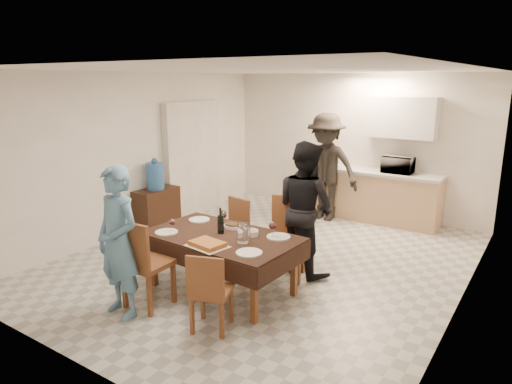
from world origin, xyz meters
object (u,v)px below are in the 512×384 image
savoury_tart (207,244)px  person_far (305,208)px  water_pitcher (243,233)px  dining_table (222,238)px  person_kitchen (326,167)px  microwave (398,165)px  water_jug (155,176)px  wine_bottle (221,221)px  console (157,209)px  person_near (118,242)px

savoury_tart → person_far: person_far is taller
water_pitcher → dining_table: bearing=171.9°
savoury_tart → person_kitchen: bearing=95.4°
savoury_tart → microwave: size_ratio=0.85×
water_jug → person_far: 2.88m
dining_table → water_jug: water_jug is taller
dining_table → wine_bottle: wine_bottle is taller
console → savoury_tart: (2.43, -1.59, 0.37)m
person_near → person_kitchen: bearing=91.9°
console → person_near: person_near is taller
savoury_tart → person_far: bearing=72.5°
microwave → person_kitchen: size_ratio=0.26×
water_jug → person_near: person_near is taller
dining_table → water_jug: 2.64m
person_far → console: bearing=15.3°
wine_bottle → water_pitcher: size_ratio=1.43×
water_jug → wine_bottle: (2.28, -1.16, -0.07)m
person_kitchen → microwave: bearing=21.4°
savoury_tart → person_kitchen: person_kitchen is taller
water_pitcher → person_near: 1.35m
person_near → microwave: bearing=79.1°
microwave → person_kitchen: person_kitchen is taller
savoury_tart → person_far: (0.45, 1.43, 0.14)m
water_jug → dining_table: bearing=-27.5°
water_jug → savoury_tart: size_ratio=1.02×
water_jug → person_far: person_far is taller
person_far → person_kitchen: bearing=-52.3°
dining_table → wine_bottle: (-0.05, 0.05, 0.19)m
dining_table → savoury_tart: (0.10, -0.38, 0.06)m
microwave → person_kitchen: 1.24m
water_jug → person_kitchen: person_kitchen is taller
water_pitcher → person_near: (-0.90, -1.00, 0.01)m
wine_bottle → console: bearing=153.0°
console → wine_bottle: 2.61m
console → water_pitcher: size_ratio=3.49×
water_pitcher → person_near: size_ratio=0.13×
console → microwave: (3.23, 2.58, 0.70)m
water_pitcher → person_kitchen: (-0.60, 3.39, 0.15)m
console → savoury_tart: bearing=-33.2°
water_jug → water_pitcher: size_ratio=2.00×
console → water_pitcher: bearing=-25.2°
person_near → person_far: person_far is taller
console → water_pitcher: water_pitcher is taller
dining_table → person_near: (-0.55, -1.05, 0.15)m
water_jug → person_far: size_ratio=0.25×
water_jug → person_far: bearing=-3.2°
person_near → console: bearing=134.0°
console → savoury_tart: size_ratio=1.77×
person_near → wine_bottle: bearing=71.3°
savoury_tart → console: bearing=146.8°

